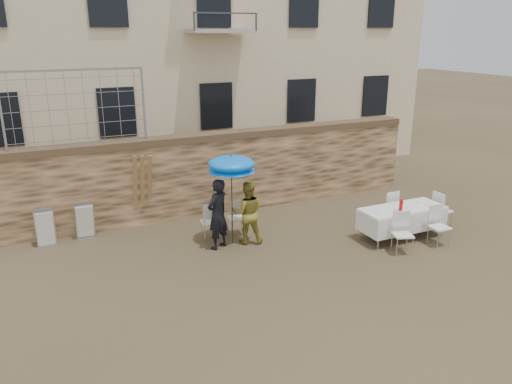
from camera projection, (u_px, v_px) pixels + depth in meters
name	position (u px, v px, depth m)	size (l,w,h in m)	color
ground	(285.00, 296.00, 9.61)	(80.00, 80.00, 0.00)	brown
stone_wall	(200.00, 175.00, 13.59)	(13.00, 0.50, 2.20)	olive
chain_link_fence	(76.00, 109.00, 11.79)	(3.20, 0.06, 1.80)	gray
man_suit	(218.00, 214.00, 11.48)	(0.61, 0.40, 1.68)	black
woman_dress	(247.00, 213.00, 11.80)	(0.74, 0.58, 1.53)	gold
umbrella	(231.00, 166.00, 11.39)	(1.13, 1.13, 2.02)	#3F3F44
couple_chair_left	(210.00, 221.00, 12.06)	(0.48, 0.48, 0.96)	white
couple_chair_right	(237.00, 217.00, 12.34)	(0.48, 0.48, 0.96)	white
banquet_table	(403.00, 209.00, 12.11)	(2.10, 0.85, 0.78)	white
soda_bottle	(401.00, 206.00, 11.84)	(0.09, 0.09, 0.26)	red
table_chair_front_left	(403.00, 234.00, 11.30)	(0.48, 0.48, 0.96)	white
table_chair_front_right	(440.00, 226.00, 11.73)	(0.48, 0.48, 0.96)	white
table_chair_back	(387.00, 208.00, 12.96)	(0.48, 0.48, 0.96)	white
table_chair_side	(442.00, 209.00, 12.83)	(0.48, 0.48, 0.96)	white
chair_stack_left	(45.00, 225.00, 11.85)	(0.46, 0.40, 0.92)	white
chair_stack_right	(84.00, 219.00, 12.20)	(0.46, 0.32, 0.92)	white
wood_planks	(147.00, 189.00, 12.73)	(0.70, 0.20, 2.00)	#A37749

